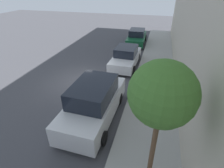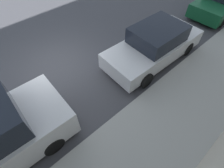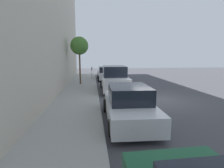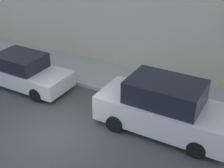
% 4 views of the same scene
% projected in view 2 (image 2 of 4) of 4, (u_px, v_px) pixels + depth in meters
% --- Properties ---
extents(ground_plane, '(60.00, 60.00, 0.00)m').
position_uv_depth(ground_plane, '(56.00, 67.00, 7.52)').
color(ground_plane, '#424247').
extents(sidewalk, '(2.70, 32.00, 0.15)m').
position_uv_depth(sidewalk, '(140.00, 151.00, 5.17)').
color(sidewalk, '#9E9E99').
rests_on(sidewalk, ground_plane).
extents(parked_sedan_third, '(1.93, 4.55, 1.54)m').
position_uv_depth(parked_sedan_third, '(154.00, 45.00, 7.32)').
color(parked_sedan_third, silver).
rests_on(parked_sedan_third, ground_plane).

